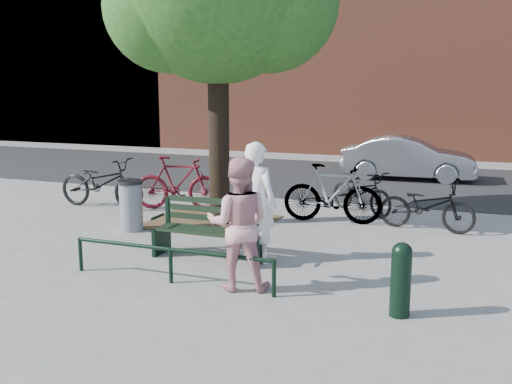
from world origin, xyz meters
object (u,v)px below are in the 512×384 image
at_px(park_bench, 210,228).
at_px(litter_bin, 131,205).
at_px(parked_car, 408,158).
at_px(person_right, 239,224).
at_px(bollard, 401,277).
at_px(bicycle_c, 361,192).
at_px(person_left, 256,202).

relative_size(park_bench, litter_bin, 1.82).
distance_m(park_bench, parked_car, 9.17).
distance_m(person_right, bollard, 2.19).
height_order(person_right, parked_car, person_right).
bearing_deg(bollard, bicycle_c, 105.11).
height_order(park_bench, bicycle_c, park_bench).
bearing_deg(park_bench, litter_bin, 154.12).
distance_m(park_bench, bicycle_c, 4.37).
xyz_separation_m(person_left, bollard, (2.35, -1.40, -0.45)).
xyz_separation_m(person_right, parked_car, (1.13, 10.06, -0.27)).
relative_size(bicycle_c, parked_car, 0.47).
height_order(park_bench, person_right, person_right).
bearing_deg(person_right, person_left, -96.44).
xyz_separation_m(park_bench, bollard, (3.09, -1.33, 0.00)).
height_order(bicycle_c, parked_car, parked_car).
height_order(person_right, bicycle_c, person_right).
height_order(litter_bin, bicycle_c, litter_bin).
height_order(person_left, parked_car, person_left).
distance_m(bicycle_c, parked_car, 4.91).
bearing_deg(parked_car, litter_bin, 149.10).
bearing_deg(bollard, person_right, 174.63).
bearing_deg(park_bench, person_left, 5.48).
height_order(park_bench, litter_bin, park_bench).
xyz_separation_m(person_right, bicycle_c, (0.69, 5.18, -0.43)).
height_order(park_bench, parked_car, parked_car).
relative_size(person_left, bicycle_c, 1.07).
bearing_deg(bicycle_c, bollard, -129.00).
distance_m(bollard, litter_bin, 5.72).
bearing_deg(person_right, parked_car, -112.78).
height_order(park_bench, person_left, person_left).
relative_size(bollard, parked_car, 0.24).
xyz_separation_m(person_right, bollard, (2.14, -0.20, -0.40)).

